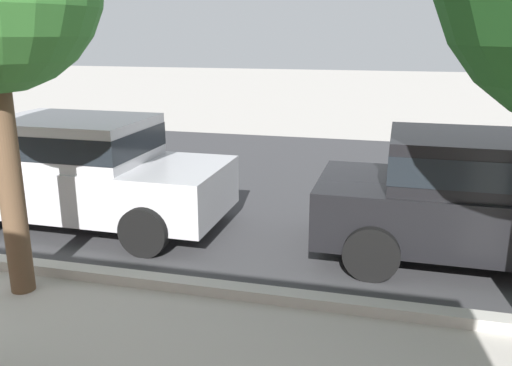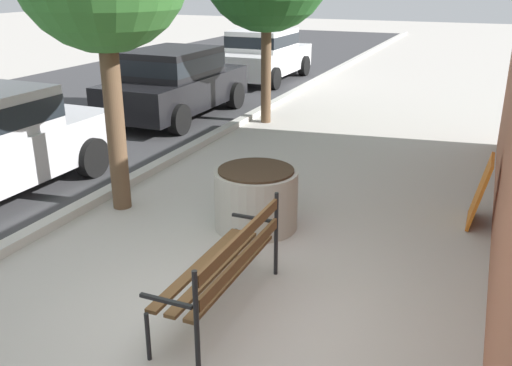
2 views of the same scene
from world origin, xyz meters
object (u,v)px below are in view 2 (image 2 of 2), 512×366
at_px(concrete_planter, 256,198).
at_px(leaning_signboard, 480,191).
at_px(park_bench, 226,263).
at_px(parked_car_white, 264,53).
at_px(parked_car_black, 175,81).

relative_size(concrete_planter, leaning_signboard, 1.18).
bearing_deg(leaning_signboard, park_bench, 146.47).
bearing_deg(park_bench, parked_car_white, 20.76).
height_order(parked_car_white, leaning_signboard, parked_car_white).
distance_m(park_bench, parked_car_white, 12.90).
height_order(parked_car_black, parked_car_white, same).
distance_m(concrete_planter, parked_car_black, 6.30).
xyz_separation_m(park_bench, parked_car_black, (6.74, 4.57, 0.30)).
height_order(park_bench, concrete_planter, park_bench).
bearing_deg(parked_car_black, park_bench, -145.84).
relative_size(park_bench, parked_car_black, 0.44).
bearing_deg(park_bench, concrete_planter, 15.17).
height_order(park_bench, leaning_signboard, park_bench).
bearing_deg(parked_car_white, park_bench, -159.24).
height_order(concrete_planter, parked_car_black, parked_car_black).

